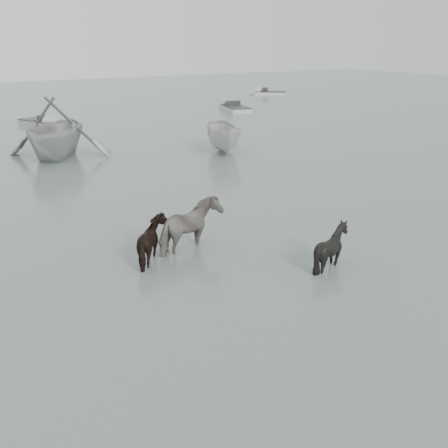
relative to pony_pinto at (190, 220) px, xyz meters
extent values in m
plane|color=#52615B|center=(0.64, -2.26, -0.87)|extent=(140.00, 140.00, 0.00)
imported|color=black|center=(0.00, 0.00, 0.00)|extent=(2.26, 1.60, 1.74)
imported|color=black|center=(-1.23, -0.31, -0.16)|extent=(1.44, 1.60, 1.41)
imported|color=black|center=(2.59, -3.07, -0.16)|extent=(1.63, 1.55, 1.42)
imported|color=#A0A2A0|center=(0.42, 14.94, 0.73)|extent=(7.68, 7.94, 3.20)
imported|color=#B6B7B2|center=(8.35, 11.74, -0.03)|extent=(3.21, 4.64, 1.68)
camera|label=1|loc=(-7.06, -13.40, 4.96)|focal=45.00mm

